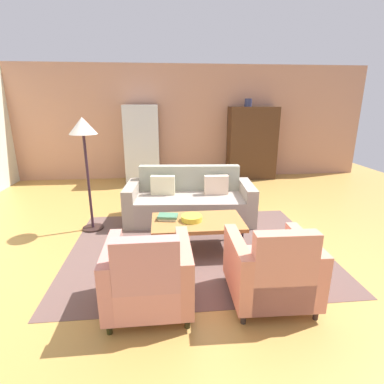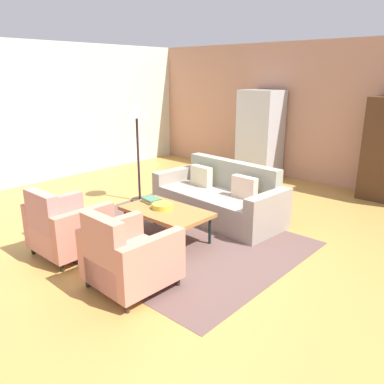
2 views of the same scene
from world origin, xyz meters
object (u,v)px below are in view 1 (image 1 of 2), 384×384
(fruit_bowl, at_px, (192,218))
(floor_lamp, at_px, (84,137))
(couch, at_px, (190,202))
(cabinet, at_px, (252,143))
(coffee_table, at_px, (197,223))
(refrigerator, at_px, (142,144))
(book_stack, at_px, (168,217))
(vase_tall, at_px, (248,103))
(armchair_right, at_px, (272,272))
(armchair_left, at_px, (149,279))

(fruit_bowl, bearing_deg, floor_lamp, 149.92)
(couch, distance_m, cabinet, 3.27)
(coffee_table, bearing_deg, refrigerator, 103.75)
(book_stack, distance_m, cabinet, 4.37)
(vase_tall, bearing_deg, coffee_table, -113.93)
(armchair_right, xyz_separation_m, vase_tall, (1.09, 4.98, 1.55))
(coffee_table, height_order, cabinet, cabinet)
(floor_lamp, bearing_deg, fruit_bowl, -30.08)
(coffee_table, relative_size, refrigerator, 0.65)
(refrigerator, bearing_deg, cabinet, 2.18)
(armchair_right, height_order, cabinet, cabinet)
(vase_tall, bearing_deg, fruit_bowl, -114.88)
(armchair_left, height_order, vase_tall, vase_tall)
(armchair_right, distance_m, vase_tall, 5.33)
(cabinet, distance_m, floor_lamp, 4.54)
(refrigerator, distance_m, floor_lamp, 2.98)
(fruit_bowl, bearing_deg, vase_tall, 65.12)
(refrigerator, bearing_deg, armchair_left, -86.37)
(fruit_bowl, xyz_separation_m, floor_lamp, (-1.48, 0.86, 0.98))
(armchair_left, bearing_deg, refrigerator, 93.40)
(refrigerator, bearing_deg, fruit_bowl, -77.37)
(armchair_left, xyz_separation_m, refrigerator, (-0.31, 4.88, 0.58))
(couch, relative_size, vase_tall, 11.37)
(armchair_right, distance_m, refrigerator, 5.14)
(armchair_right, xyz_separation_m, cabinet, (1.24, 4.99, 0.56))
(armchair_left, bearing_deg, fruit_bowl, 65.61)
(armchair_right, bearing_deg, couch, 105.64)
(coffee_table, distance_m, vase_tall, 4.44)
(refrigerator, bearing_deg, book_stack, -81.80)
(couch, bearing_deg, floor_lamp, 16.37)
(coffee_table, xyz_separation_m, fruit_bowl, (-0.08, 0.00, 0.07))
(coffee_table, xyz_separation_m, armchair_left, (-0.60, -1.17, -0.05))
(book_stack, distance_m, vase_tall, 4.51)
(armchair_left, xyz_separation_m, cabinet, (2.44, 4.99, 0.56))
(armchair_left, distance_m, refrigerator, 4.93)
(couch, xyz_separation_m, vase_tall, (1.69, 2.63, 1.61))
(armchair_left, relative_size, fruit_bowl, 3.20)
(armchair_right, bearing_deg, fruit_bowl, 121.57)
(fruit_bowl, xyz_separation_m, vase_tall, (1.77, 3.82, 1.43))
(coffee_table, distance_m, fruit_bowl, 0.10)
(fruit_bowl, height_order, floor_lamp, floor_lamp)
(coffee_table, distance_m, book_stack, 0.40)
(book_stack, distance_m, floor_lamp, 1.71)
(armchair_right, bearing_deg, cabinet, 77.51)
(book_stack, bearing_deg, vase_tall, 60.89)
(armchair_left, xyz_separation_m, vase_tall, (2.29, 4.98, 1.55))
(armchair_left, bearing_deg, book_stack, 80.04)
(armchair_left, relative_size, book_stack, 3.09)
(couch, height_order, refrigerator, refrigerator)
(book_stack, xyz_separation_m, refrigerator, (-0.52, 3.63, 0.46))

